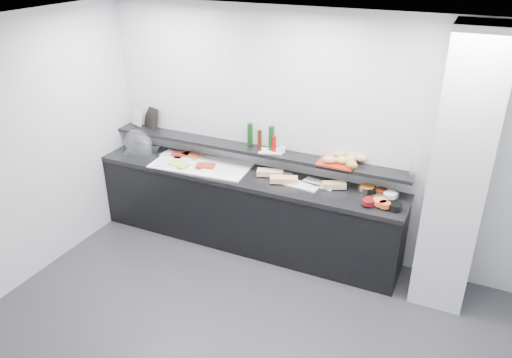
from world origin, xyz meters
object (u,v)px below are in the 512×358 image
at_px(framed_print, 151,118).
at_px(condiment_tray, 271,151).
at_px(cloche_base, 142,151).
at_px(sandwich_plate_mid, 301,185).
at_px(bread_tray, 337,163).
at_px(carafe, 416,163).

distance_m(framed_print, condiment_tray, 1.67).
xyz_separation_m(cloche_base, sandwich_plate_mid, (2.11, -0.02, -0.01)).
bearing_deg(condiment_tray, bread_tray, -17.35).
xyz_separation_m(sandwich_plate_mid, carafe, (1.12, 0.18, 0.39)).
distance_m(cloche_base, sandwich_plate_mid, 2.11).
relative_size(framed_print, condiment_tray, 0.98).
height_order(cloche_base, framed_print, framed_print).
relative_size(condiment_tray, bread_tray, 0.69).
xyz_separation_m(cloche_base, bread_tray, (2.43, 0.15, 0.24)).
height_order(cloche_base, carafe, carafe).
height_order(condiment_tray, bread_tray, bread_tray).
relative_size(sandwich_plate_mid, bread_tray, 1.01).
height_order(cloche_base, condiment_tray, condiment_tray).
distance_m(bread_tray, carafe, 0.80).
bearing_deg(bread_tray, condiment_tray, 178.81).
height_order(framed_print, condiment_tray, framed_print).
distance_m(sandwich_plate_mid, bread_tray, 0.44).
relative_size(cloche_base, sandwich_plate_mid, 1.04).
bearing_deg(framed_print, bread_tray, 18.86).
distance_m(cloche_base, condiment_tray, 1.69).
bearing_deg(condiment_tray, sandwich_plate_mid, -38.89).
height_order(sandwich_plate_mid, condiment_tray, condiment_tray).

